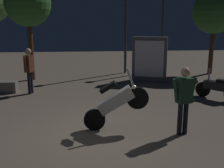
{
  "coord_description": "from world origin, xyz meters",
  "views": [
    {
      "loc": [
        -0.32,
        -6.31,
        2.71
      ],
      "look_at": [
        0.42,
        1.13,
        1.0
      ],
      "focal_mm": 42.59,
      "sensor_mm": 36.0,
      "label": 1
    }
  ],
  "objects_px": {
    "motorcycle_white_foreground": "(116,102)",
    "motorcycle_black_parked_left": "(217,88)",
    "streetlamp_far": "(126,14)",
    "streetlamp_near": "(163,15)",
    "person_bystander_far": "(29,67)",
    "person_rider_beside": "(184,95)",
    "kiosk_billboard": "(150,59)"
  },
  "relations": [
    {
      "from": "person_bystander_far",
      "to": "streetlamp_near",
      "type": "height_order",
      "value": "streetlamp_near"
    },
    {
      "from": "motorcycle_white_foreground",
      "to": "motorcycle_black_parked_left",
      "type": "height_order",
      "value": "motorcycle_white_foreground"
    },
    {
      "from": "person_rider_beside",
      "to": "kiosk_billboard",
      "type": "relative_size",
      "value": 0.81
    },
    {
      "from": "person_bystander_far",
      "to": "kiosk_billboard",
      "type": "height_order",
      "value": "kiosk_billboard"
    },
    {
      "from": "streetlamp_far",
      "to": "streetlamp_near",
      "type": "bearing_deg",
      "value": 14.02
    },
    {
      "from": "motorcycle_white_foreground",
      "to": "kiosk_billboard",
      "type": "relative_size",
      "value": 0.79
    },
    {
      "from": "streetlamp_near",
      "to": "streetlamp_far",
      "type": "relative_size",
      "value": 0.99
    },
    {
      "from": "motorcycle_white_foreground",
      "to": "person_rider_beside",
      "type": "height_order",
      "value": "person_rider_beside"
    },
    {
      "from": "person_rider_beside",
      "to": "streetlamp_far",
      "type": "bearing_deg",
      "value": 168.09
    },
    {
      "from": "streetlamp_far",
      "to": "person_rider_beside",
      "type": "bearing_deg",
      "value": -88.89
    },
    {
      "from": "motorcycle_white_foreground",
      "to": "streetlamp_near",
      "type": "bearing_deg",
      "value": 73.22
    },
    {
      "from": "person_bystander_far",
      "to": "kiosk_billboard",
      "type": "distance_m",
      "value": 5.52
    },
    {
      "from": "motorcycle_white_foreground",
      "to": "streetlamp_far",
      "type": "relative_size",
      "value": 0.33
    },
    {
      "from": "person_bystander_far",
      "to": "streetlamp_near",
      "type": "bearing_deg",
      "value": 54.71
    },
    {
      "from": "person_rider_beside",
      "to": "streetlamp_near",
      "type": "xyz_separation_m",
      "value": [
        2.04,
        9.11,
        2.15
      ]
    },
    {
      "from": "motorcycle_white_foreground",
      "to": "motorcycle_black_parked_left",
      "type": "relative_size",
      "value": 1.21
    },
    {
      "from": "motorcycle_white_foreground",
      "to": "person_rider_beside",
      "type": "relative_size",
      "value": 0.98
    },
    {
      "from": "person_rider_beside",
      "to": "person_bystander_far",
      "type": "bearing_deg",
      "value": -147.19
    },
    {
      "from": "motorcycle_black_parked_left",
      "to": "motorcycle_white_foreground",
      "type": "bearing_deg",
      "value": 83.87
    },
    {
      "from": "motorcycle_black_parked_left",
      "to": "person_bystander_far",
      "type": "relative_size",
      "value": 0.77
    },
    {
      "from": "person_bystander_far",
      "to": "kiosk_billboard",
      "type": "xyz_separation_m",
      "value": [
        5.2,
        1.85,
        -0.02
      ]
    },
    {
      "from": "streetlamp_near",
      "to": "streetlamp_far",
      "type": "height_order",
      "value": "streetlamp_far"
    },
    {
      "from": "motorcycle_white_foreground",
      "to": "kiosk_billboard",
      "type": "bearing_deg",
      "value": 74.76
    },
    {
      "from": "kiosk_billboard",
      "to": "person_rider_beside",
      "type": "bearing_deg",
      "value": 103.8
    },
    {
      "from": "motorcycle_white_foreground",
      "to": "streetlamp_far",
      "type": "distance_m",
      "value": 8.62
    },
    {
      "from": "person_bystander_far",
      "to": "streetlamp_near",
      "type": "distance_m",
      "value": 8.35
    },
    {
      "from": "motorcycle_white_foreground",
      "to": "motorcycle_black_parked_left",
      "type": "distance_m",
      "value": 4.7
    },
    {
      "from": "streetlamp_near",
      "to": "kiosk_billboard",
      "type": "relative_size",
      "value": 2.37
    },
    {
      "from": "person_rider_beside",
      "to": "streetlamp_far",
      "type": "distance_m",
      "value": 8.84
    },
    {
      "from": "motorcycle_black_parked_left",
      "to": "streetlamp_near",
      "type": "distance_m",
      "value": 6.79
    },
    {
      "from": "motorcycle_black_parked_left",
      "to": "person_bystander_far",
      "type": "height_order",
      "value": "person_bystander_far"
    },
    {
      "from": "person_bystander_far",
      "to": "streetlamp_near",
      "type": "xyz_separation_m",
      "value": [
        6.58,
        4.7,
        2.08
      ]
    }
  ]
}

